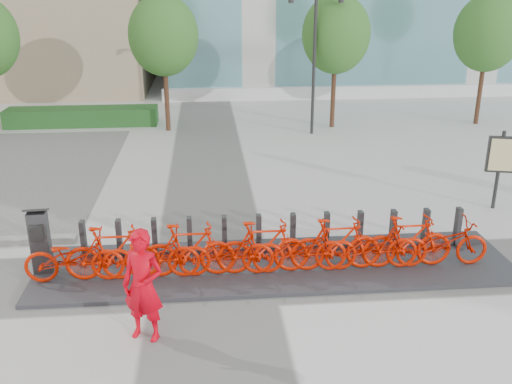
{
  "coord_description": "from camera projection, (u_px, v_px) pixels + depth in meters",
  "views": [
    {
      "loc": [
        -0.04,
        -10.0,
        5.47
      ],
      "look_at": [
        1.0,
        1.5,
        1.2
      ],
      "focal_mm": 40.0,
      "sensor_mm": 36.0,
      "label": 1
    }
  ],
  "objects": [
    {
      "name": "ground",
      "position": [
        212.0,
        277.0,
        11.24
      ],
      "size": [
        120.0,
        120.0,
        0.0
      ],
      "primitive_type": "plane",
      "color": "silver"
    },
    {
      "name": "hedge_b",
      "position": [
        82.0,
        117.0,
        23.03
      ],
      "size": [
        6.0,
        1.2,
        0.7
      ],
      "primitive_type": "cube",
      "color": "#1F5D24",
      "rests_on": "ground"
    },
    {
      "name": "tree_1",
      "position": [
        163.0,
        36.0,
        21.08
      ],
      "size": [
        2.6,
        2.6,
        5.1
      ],
      "color": "#3A291C",
      "rests_on": "ground"
    },
    {
      "name": "tree_2",
      "position": [
        336.0,
        34.0,
        21.63
      ],
      "size": [
        2.6,
        2.6,
        5.1
      ],
      "color": "#3A291C",
      "rests_on": "ground"
    },
    {
      "name": "tree_3",
      "position": [
        488.0,
        33.0,
        22.13
      ],
      "size": [
        2.6,
        2.6,
        5.1
      ],
      "color": "#3A291C",
      "rests_on": "ground"
    },
    {
      "name": "streetlamp",
      "position": [
        314.0,
        50.0,
        20.77
      ],
      "size": [
        2.0,
        0.2,
        5.0
      ],
      "color": "black",
      "rests_on": "ground"
    },
    {
      "name": "dock_pad",
      "position": [
        276.0,
        265.0,
        11.61
      ],
      "size": [
        9.6,
        2.4,
        0.08
      ],
      "primitive_type": "cube",
      "color": "#313136",
      "rests_on": "ground"
    },
    {
      "name": "dock_rail_posts",
      "position": [
        276.0,
        235.0,
        11.9
      ],
      "size": [
        8.02,
        0.5,
        0.85
      ],
      "primitive_type": null,
      "color": "#2C2C2F",
      "rests_on": "dock_pad"
    },
    {
      "name": "bike_0",
      "position": [
        74.0,
        257.0,
        10.77
      ],
      "size": [
        1.87,
        0.65,
        0.98
      ],
      "primitive_type": "imported",
      "rotation": [
        0.0,
        0.0,
        1.57
      ],
      "color": "red",
      "rests_on": "dock_pad"
    },
    {
      "name": "bike_1",
      "position": [
        112.0,
        253.0,
        10.82
      ],
      "size": [
        1.82,
        0.51,
        1.09
      ],
      "primitive_type": "imported",
      "rotation": [
        0.0,
        0.0,
        1.57
      ],
      "color": "red",
      "rests_on": "dock_pad"
    },
    {
      "name": "bike_2",
      "position": [
        151.0,
        254.0,
        10.9
      ],
      "size": [
        1.87,
        0.65,
        0.98
      ],
      "primitive_type": "imported",
      "rotation": [
        0.0,
        0.0,
        1.57
      ],
      "color": "red",
      "rests_on": "dock_pad"
    },
    {
      "name": "bike_3",
      "position": [
        189.0,
        250.0,
        10.94
      ],
      "size": [
        1.82,
        0.51,
        1.09
      ],
      "primitive_type": "imported",
      "rotation": [
        0.0,
        0.0,
        1.57
      ],
      "color": "red",
      "rests_on": "dock_pad"
    },
    {
      "name": "bike_4",
      "position": [
        226.0,
        251.0,
        11.02
      ],
      "size": [
        1.87,
        0.65,
        0.98
      ],
      "primitive_type": "imported",
      "rotation": [
        0.0,
        0.0,
        1.57
      ],
      "color": "red",
      "rests_on": "dock_pad"
    },
    {
      "name": "bike_5",
      "position": [
        263.0,
        247.0,
        11.06
      ],
      "size": [
        1.82,
        0.51,
        1.09
      ],
      "primitive_type": "imported",
      "rotation": [
        0.0,
        0.0,
        1.57
      ],
      "color": "red",
      "rests_on": "dock_pad"
    },
    {
      "name": "bike_6",
      "position": [
        300.0,
        248.0,
        11.14
      ],
      "size": [
        1.87,
        0.65,
        0.98
      ],
      "primitive_type": "imported",
      "rotation": [
        0.0,
        0.0,
        1.57
      ],
      "color": "red",
      "rests_on": "dock_pad"
    },
    {
      "name": "bike_7",
      "position": [
        336.0,
        244.0,
        11.18
      ],
      "size": [
        1.82,
        0.51,
        1.09
      ],
      "primitive_type": "imported",
      "rotation": [
        0.0,
        0.0,
        1.57
      ],
      "color": "red",
      "rests_on": "dock_pad"
    },
    {
      "name": "bike_8",
      "position": [
        372.0,
        245.0,
        11.26
      ],
      "size": [
        1.87,
        0.65,
        0.98
      ],
      "primitive_type": "imported",
      "rotation": [
        0.0,
        0.0,
        1.57
      ],
      "color": "red",
      "rests_on": "dock_pad"
    },
    {
      "name": "bike_9",
      "position": [
        407.0,
        242.0,
        11.3
      ],
      "size": [
        1.82,
        0.51,
        1.09
      ],
      "primitive_type": "imported",
      "rotation": [
        0.0,
        0.0,
        1.57
      ],
      "color": "red",
      "rests_on": "dock_pad"
    },
    {
      "name": "bike_10",
      "position": [
        442.0,
        243.0,
        11.38
      ],
      "size": [
        1.87,
        0.65,
        0.98
      ],
      "primitive_type": "imported",
      "rotation": [
        0.0,
        0.0,
        1.57
      ],
      "color": "red",
      "rests_on": "dock_pad"
    },
    {
      "name": "kiosk",
      "position": [
        40.0,
        240.0,
        11.09
      ],
      "size": [
        0.44,
        0.38,
        1.38
      ],
      "rotation": [
        0.0,
        0.0,
        0.07
      ],
      "color": "#2C2C2F",
      "rests_on": "dock_pad"
    },
    {
      "name": "worker_red",
      "position": [
        143.0,
        286.0,
        9.02
      ],
      "size": [
        0.81,
        0.67,
        1.89
      ],
      "primitive_type": "imported",
      "rotation": [
        0.0,
        0.0,
        -0.37
      ],
      "color": "red",
      "rests_on": "ground"
    },
    {
      "name": "map_sign",
      "position": [
        500.0,
        158.0,
        14.19
      ],
      "size": [
        0.67,
        0.26,
        2.03
      ],
      "rotation": [
        0.0,
        0.0,
        -0.25
      ],
      "color": "black",
      "rests_on": "ground"
    }
  ]
}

